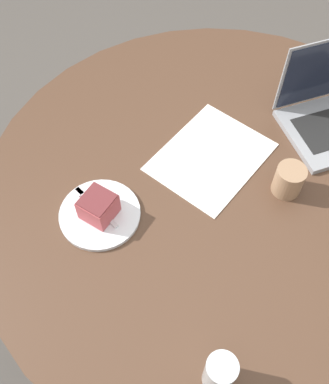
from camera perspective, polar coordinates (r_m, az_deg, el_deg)
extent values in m
plane|color=#4C4742|center=(1.92, 5.30, -11.48)|extent=(12.00, 12.00, 0.00)
cylinder|color=#4C3323|center=(1.91, 5.32, -11.37)|extent=(0.49, 0.49, 0.02)
cylinder|color=#4C3323|center=(1.60, 6.30, -6.65)|extent=(0.10, 0.10, 0.68)
cylinder|color=#4C3323|center=(1.29, 7.75, 0.47)|extent=(1.40, 1.40, 0.03)
cube|color=white|center=(1.33, 5.90, 4.48)|extent=(0.41, 0.38, 0.00)
cylinder|color=silver|center=(1.22, -8.20, -2.79)|extent=(0.22, 0.22, 0.01)
cube|color=#B74C51|center=(1.19, -8.39, -1.88)|extent=(0.12, 0.11, 0.07)
cube|color=maroon|center=(1.16, -8.60, -0.95)|extent=(0.11, 0.11, 0.00)
cube|color=silver|center=(1.22, -8.66, -1.91)|extent=(0.07, 0.16, 0.00)
cube|color=silver|center=(1.26, -10.76, 0.13)|extent=(0.03, 0.04, 0.00)
cylinder|color=#997556|center=(1.27, 15.50, 1.48)|extent=(0.08, 0.08, 0.09)
cylinder|color=silver|center=(1.01, 7.01, -21.86)|extent=(0.07, 0.07, 0.12)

